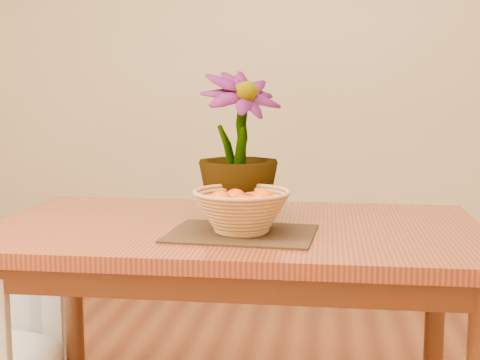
# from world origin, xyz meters

# --- Properties ---
(wall_back) EXTENTS (4.00, 0.02, 2.70)m
(wall_back) POSITION_xyz_m (0.00, 2.25, 1.35)
(wall_back) COLOR beige
(wall_back) RESTS_ON floor
(table) EXTENTS (1.40, 0.80, 0.75)m
(table) POSITION_xyz_m (0.00, 0.30, 0.66)
(table) COLOR brown
(table) RESTS_ON floor
(placemat) EXTENTS (0.40, 0.32, 0.01)m
(placemat) POSITION_xyz_m (0.03, 0.18, 0.75)
(placemat) COLOR #352113
(placemat) RESTS_ON table
(wicker_basket) EXTENTS (0.26, 0.26, 0.11)m
(wicker_basket) POSITION_xyz_m (0.03, 0.18, 0.81)
(wicker_basket) COLOR tan
(wicker_basket) RESTS_ON placemat
(orange_pile) EXTENTS (0.18, 0.17, 0.07)m
(orange_pile) POSITION_xyz_m (0.03, 0.18, 0.83)
(orange_pile) COLOR #E84903
(orange_pile) RESTS_ON wicker_basket
(potted_plant) EXTENTS (0.34, 0.34, 0.44)m
(potted_plant) POSITION_xyz_m (-0.00, 0.38, 0.97)
(potted_plant) COLOR #1A3F12
(potted_plant) RESTS_ON table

